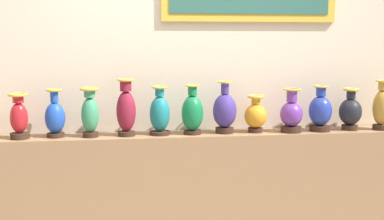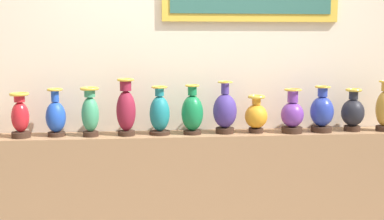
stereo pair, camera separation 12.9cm
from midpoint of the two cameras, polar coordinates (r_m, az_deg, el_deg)
name	(u,v)px [view 1 (the left image)]	position (r m, az deg, el deg)	size (l,w,h in m)	color
display_shelf	(192,190)	(3.78, -0.99, -9.38)	(3.31, 0.30, 0.89)	#99704C
back_wall	(189,41)	(3.82, -1.30, 8.07)	(6.07, 0.14, 3.14)	beige
vase_crimson	(19,118)	(3.68, -20.55, -0.83)	(0.14, 0.14, 0.33)	#382319
vase_sapphire	(55,117)	(3.66, -16.72, -0.79)	(0.14, 0.14, 0.35)	#382319
vase_jade	(90,113)	(3.60, -12.86, -0.35)	(0.14, 0.14, 0.36)	#382319
vase_burgundy	(126,110)	(3.59, -8.74, 0.03)	(0.14, 0.14, 0.42)	#382319
vase_teal	(160,114)	(3.62, -4.81, -0.43)	(0.16, 0.16, 0.36)	#382319
vase_emerald	(192,113)	(3.63, -1.00, -0.32)	(0.16, 0.16, 0.37)	#382319
vase_indigo	(225,111)	(3.67, 2.85, -0.14)	(0.18, 0.18, 0.39)	#382319
vase_amber	(256,115)	(3.73, 6.48, -0.60)	(0.17, 0.17, 0.29)	#382319
vase_violet	(291,114)	(3.77, 10.60, -0.46)	(0.17, 0.17, 0.34)	#382319
vase_cobalt	(320,111)	(3.87, 13.87, -0.17)	(0.18, 0.18, 0.35)	#382319
vase_onyx	(350,111)	(3.98, 17.17, -0.15)	(0.18, 0.18, 0.33)	#382319
vase_ochre	(381,108)	(4.06, 20.45, 0.26)	(0.13, 0.13, 0.39)	#382319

